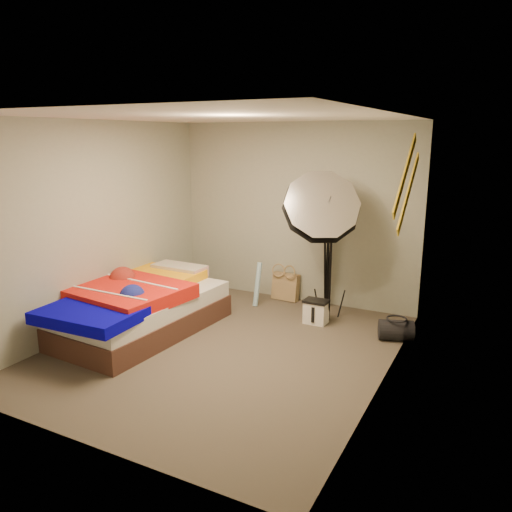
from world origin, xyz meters
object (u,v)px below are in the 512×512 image
Objects in this scene: tote_bag at (286,287)px; wrapping_roll at (257,284)px; bed at (133,305)px; camera_tripod at (328,258)px; duffel_bag at (396,330)px; photo_umbrella at (321,209)px; camera_case at (316,312)px.

tote_bag is 0.49m from wrapping_roll.
tote_bag is 2.24m from bed.
camera_tripod is at bearing 23.10° from wrapping_roll.
wrapping_roll is 2.03m from duffel_bag.
wrapping_roll is 1.50m from photo_umbrella.
camera_tripod is (0.63, -0.03, 0.50)m from tote_bag.
duffel_bag is 0.19× the size of photo_umbrella.
photo_umbrella is (-1.03, 0.18, 1.32)m from duffel_bag.
tote_bag is at bearing 137.64° from camera_case.
duffel_bag is at bearing -10.10° from wrapping_roll.
wrapping_roll is 1.76m from bed.
wrapping_roll is at bearing 57.89° from bed.
wrapping_roll is 0.30× the size of photo_umbrella.
tote_bag reaches higher than camera_case.
duffel_bag is 1.44m from camera_tripod.
photo_umbrella reaches higher than wrapping_roll.
tote_bag is 0.32× the size of camera_tripod.
camera_case is at bearing -82.09° from camera_tripod.
camera_case is at bearing -83.65° from photo_umbrella.
camera_case is 0.14× the size of photo_umbrella.
tote_bag is 0.99m from camera_case.
camera_case is 0.72× the size of duffel_bag.
wrapping_roll reaches higher than duffel_bag.
duffel_bag is at bearing -3.71° from camera_case.
tote_bag is 0.64× the size of wrapping_roll.
bed is 1.15× the size of photo_umbrella.
tote_bag is at bearing 137.02° from duffel_bag.
camera_tripod reaches higher than camera_case.
photo_umbrella reaches higher than duffel_bag.
duffel_bag is (1.99, -0.35, -0.19)m from wrapping_roll.
camera_tripod is at bearing 98.17° from photo_umbrella.
camera_tripod reaches higher than tote_bag.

